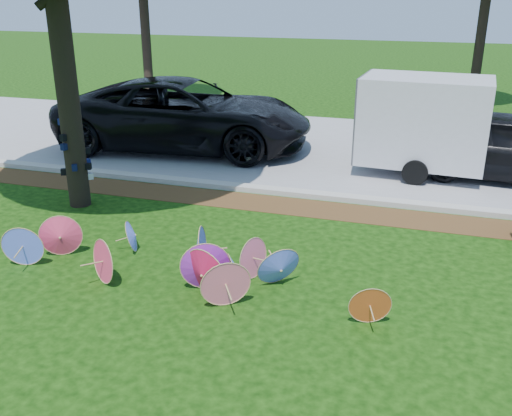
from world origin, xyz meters
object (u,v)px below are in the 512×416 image
(black_van, at_px, (185,115))
(dark_pickup, at_px, (507,146))
(parasol_pile, at_px, (182,261))
(cargo_trailer, at_px, (424,120))

(black_van, height_order, dark_pickup, black_van)
(black_van, xyz_separation_m, dark_pickup, (8.43, -0.32, -0.16))
(parasol_pile, bearing_deg, cargo_trailer, 64.01)
(parasol_pile, distance_m, black_van, 8.01)
(parasol_pile, distance_m, cargo_trailer, 7.72)
(dark_pickup, bearing_deg, cargo_trailer, 99.54)
(parasol_pile, relative_size, dark_pickup, 1.32)
(parasol_pile, distance_m, dark_pickup, 8.83)
(dark_pickup, distance_m, cargo_trailer, 2.03)
(black_van, relative_size, dark_pickup, 1.46)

